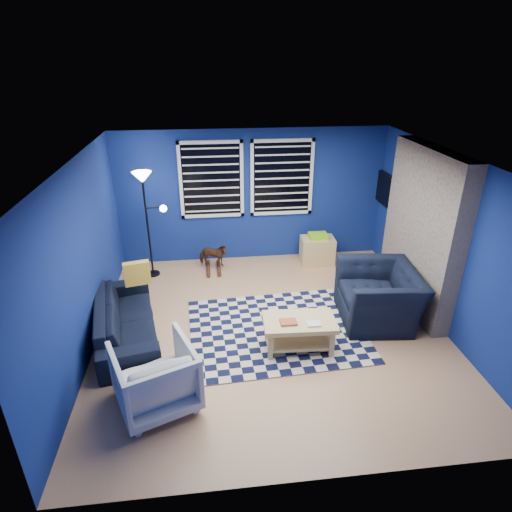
{
  "coord_description": "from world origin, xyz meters",
  "views": [
    {
      "loc": [
        -0.84,
        -5.18,
        3.7
      ],
      "look_at": [
        -0.19,
        0.3,
        1.06
      ],
      "focal_mm": 30.0,
      "sensor_mm": 36.0,
      "label": 1
    }
  ],
  "objects_px": {
    "sofa": "(126,319)",
    "armchair_bent": "(155,377)",
    "rocking_horse": "(213,256)",
    "floor_lamp": "(145,192)",
    "cabinet": "(317,250)",
    "coffee_table": "(299,328)",
    "tv": "(389,192)",
    "armchair_big": "(379,295)"
  },
  "relations": [
    {
      "from": "armchair_big",
      "to": "rocking_horse",
      "type": "xyz_separation_m",
      "value": [
        -2.44,
        1.91,
        -0.11
      ]
    },
    {
      "from": "rocking_horse",
      "to": "cabinet",
      "type": "xyz_separation_m",
      "value": [
        2.0,
        0.08,
        -0.03
      ]
    },
    {
      "from": "rocking_horse",
      "to": "floor_lamp",
      "type": "height_order",
      "value": "floor_lamp"
    },
    {
      "from": "sofa",
      "to": "floor_lamp",
      "type": "bearing_deg",
      "value": -16.94
    },
    {
      "from": "sofa",
      "to": "rocking_horse",
      "type": "relative_size",
      "value": 3.65
    },
    {
      "from": "sofa",
      "to": "tv",
      "type": "bearing_deg",
      "value": -77.8
    },
    {
      "from": "tv",
      "to": "rocking_horse",
      "type": "relative_size",
      "value": 1.83
    },
    {
      "from": "sofa",
      "to": "armchair_bent",
      "type": "relative_size",
      "value": 2.3
    },
    {
      "from": "coffee_table",
      "to": "sofa",
      "type": "bearing_deg",
      "value": 166.8
    },
    {
      "from": "armchair_big",
      "to": "floor_lamp",
      "type": "bearing_deg",
      "value": -112.79
    },
    {
      "from": "sofa",
      "to": "cabinet",
      "type": "distance_m",
      "value": 3.85
    },
    {
      "from": "sofa",
      "to": "rocking_horse",
      "type": "height_order",
      "value": "sofa"
    },
    {
      "from": "tv",
      "to": "cabinet",
      "type": "height_order",
      "value": "tv"
    },
    {
      "from": "armchair_big",
      "to": "cabinet",
      "type": "relative_size",
      "value": 1.96
    },
    {
      "from": "armchair_big",
      "to": "coffee_table",
      "type": "height_order",
      "value": "armchair_big"
    },
    {
      "from": "tv",
      "to": "rocking_horse",
      "type": "xyz_separation_m",
      "value": [
        -3.24,
        0.0,
        -1.1
      ]
    },
    {
      "from": "sofa",
      "to": "armchair_bent",
      "type": "bearing_deg",
      "value": -169.35
    },
    {
      "from": "armchair_big",
      "to": "rocking_horse",
      "type": "relative_size",
      "value": 2.29
    },
    {
      "from": "armchair_big",
      "to": "floor_lamp",
      "type": "xyz_separation_m",
      "value": [
        -3.52,
        1.86,
        1.16
      ]
    },
    {
      "from": "cabinet",
      "to": "sofa",
      "type": "bearing_deg",
      "value": -146.5
    },
    {
      "from": "sofa",
      "to": "floor_lamp",
      "type": "xyz_separation_m",
      "value": [
        0.2,
        1.89,
        1.28
      ]
    },
    {
      "from": "armchair_bent",
      "to": "coffee_table",
      "type": "relative_size",
      "value": 0.88
    },
    {
      "from": "armchair_big",
      "to": "cabinet",
      "type": "distance_m",
      "value": 2.04
    },
    {
      "from": "coffee_table",
      "to": "cabinet",
      "type": "distance_m",
      "value": 2.73
    },
    {
      "from": "tv",
      "to": "sofa",
      "type": "distance_m",
      "value": 5.04
    },
    {
      "from": "tv",
      "to": "armchair_big",
      "type": "bearing_deg",
      "value": -112.87
    },
    {
      "from": "floor_lamp",
      "to": "armchair_bent",
      "type": "bearing_deg",
      "value": -83.91
    },
    {
      "from": "armchair_big",
      "to": "coffee_table",
      "type": "xyz_separation_m",
      "value": [
        -1.34,
        -0.59,
        -0.07
      ]
    },
    {
      "from": "rocking_horse",
      "to": "armchair_bent",
      "type": "bearing_deg",
      "value": -176.86
    },
    {
      "from": "floor_lamp",
      "to": "rocking_horse",
      "type": "bearing_deg",
      "value": 2.63
    },
    {
      "from": "rocking_horse",
      "to": "floor_lamp",
      "type": "xyz_separation_m",
      "value": [
        -1.09,
        -0.05,
        1.27
      ]
    },
    {
      "from": "sofa",
      "to": "coffee_table",
      "type": "xyz_separation_m",
      "value": [
        2.38,
        -0.56,
        0.04
      ]
    },
    {
      "from": "armchair_bent",
      "to": "floor_lamp",
      "type": "bearing_deg",
      "value": -105.84
    },
    {
      "from": "coffee_table",
      "to": "tv",
      "type": "bearing_deg",
      "value": 49.3
    },
    {
      "from": "rocking_horse",
      "to": "tv",
      "type": "bearing_deg",
      "value": -74.41
    },
    {
      "from": "armchair_bent",
      "to": "coffee_table",
      "type": "bearing_deg",
      "value": -177.79
    },
    {
      "from": "armchair_big",
      "to": "cabinet",
      "type": "height_order",
      "value": "armchair_big"
    },
    {
      "from": "tv",
      "to": "armchair_big",
      "type": "distance_m",
      "value": 2.29
    },
    {
      "from": "armchair_big",
      "to": "coffee_table",
      "type": "relative_size",
      "value": 1.26
    },
    {
      "from": "armchair_bent",
      "to": "cabinet",
      "type": "bearing_deg",
      "value": -150.78
    },
    {
      "from": "cabinet",
      "to": "floor_lamp",
      "type": "relative_size",
      "value": 0.33
    },
    {
      "from": "armchair_bent",
      "to": "coffee_table",
      "type": "xyz_separation_m",
      "value": [
        1.83,
        0.82,
        -0.06
      ]
    }
  ]
}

